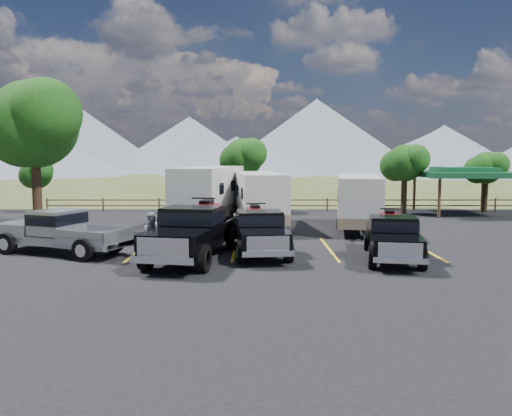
{
  "coord_description": "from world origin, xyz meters",
  "views": [
    {
      "loc": [
        -1.12,
        -16.87,
        3.96
      ],
      "look_at": [
        -1.1,
        5.82,
        1.6
      ],
      "focal_mm": 35.0,
      "sensor_mm": 36.0,
      "label": 1
    }
  ],
  "objects_px": {
    "pavilion": "(463,174)",
    "rig_left": "(194,230)",
    "trailer_center": "(259,199)",
    "rig_right": "(392,236)",
    "trailer_right": "(358,202)",
    "rig_center": "(259,230)",
    "person_b": "(153,236)",
    "trailer_left": "(209,194)",
    "pickup_silver": "(61,231)",
    "person_a": "(160,235)",
    "tree_big_nw": "(33,124)"
  },
  "relations": [
    {
      "from": "rig_center",
      "to": "rig_right",
      "type": "relative_size",
      "value": 1.04
    },
    {
      "from": "person_a",
      "to": "rig_left",
      "type": "bearing_deg",
      "value": 161.45
    },
    {
      "from": "pickup_silver",
      "to": "person_b",
      "type": "xyz_separation_m",
      "value": [
        3.97,
        -1.2,
        -0.01
      ]
    },
    {
      "from": "rig_right",
      "to": "trailer_center",
      "type": "xyz_separation_m",
      "value": [
        -5.06,
        8.73,
        0.68
      ]
    },
    {
      "from": "trailer_right",
      "to": "trailer_center",
      "type": "bearing_deg",
      "value": 175.05
    },
    {
      "from": "rig_center",
      "to": "trailer_right",
      "type": "bearing_deg",
      "value": 43.59
    },
    {
      "from": "pavilion",
      "to": "person_a",
      "type": "height_order",
      "value": "pavilion"
    },
    {
      "from": "pavilion",
      "to": "trailer_center",
      "type": "bearing_deg",
      "value": -155.79
    },
    {
      "from": "pavilion",
      "to": "person_a",
      "type": "xyz_separation_m",
      "value": [
        -17.88,
        -14.57,
        -1.89
      ]
    },
    {
      "from": "rig_center",
      "to": "trailer_right",
      "type": "distance_m",
      "value": 8.2
    },
    {
      "from": "rig_center",
      "to": "pavilion",
      "type": "bearing_deg",
      "value": 38.69
    },
    {
      "from": "rig_center",
      "to": "trailer_left",
      "type": "xyz_separation_m",
      "value": [
        -2.81,
        8.6,
        0.79
      ]
    },
    {
      "from": "rig_left",
      "to": "trailer_left",
      "type": "bearing_deg",
      "value": 101.9
    },
    {
      "from": "rig_left",
      "to": "trailer_right",
      "type": "distance_m",
      "value": 10.69
    },
    {
      "from": "trailer_left",
      "to": "person_a",
      "type": "distance_m",
      "value": 9.46
    },
    {
      "from": "pavilion",
      "to": "rig_right",
      "type": "distance_m",
      "value": 17.53
    },
    {
      "from": "rig_left",
      "to": "person_a",
      "type": "bearing_deg",
      "value": 177.95
    },
    {
      "from": "trailer_left",
      "to": "pavilion",
      "type": "bearing_deg",
      "value": 27.88
    },
    {
      "from": "rig_left",
      "to": "person_b",
      "type": "bearing_deg",
      "value": -155.79
    },
    {
      "from": "trailer_left",
      "to": "trailer_center",
      "type": "xyz_separation_m",
      "value": [
        2.86,
        -1.04,
        -0.16
      ]
    },
    {
      "from": "tree_big_nw",
      "to": "rig_right",
      "type": "bearing_deg",
      "value": -22.85
    },
    {
      "from": "rig_center",
      "to": "rig_right",
      "type": "distance_m",
      "value": 5.24
    },
    {
      "from": "rig_center",
      "to": "pickup_silver",
      "type": "xyz_separation_m",
      "value": [
        -7.97,
        -0.23,
        -0.01
      ]
    },
    {
      "from": "rig_right",
      "to": "person_b",
      "type": "height_order",
      "value": "rig_right"
    },
    {
      "from": "rig_right",
      "to": "person_a",
      "type": "relative_size",
      "value": 3.36
    },
    {
      "from": "pavilion",
      "to": "trailer_right",
      "type": "relative_size",
      "value": 0.74
    },
    {
      "from": "person_a",
      "to": "person_b",
      "type": "relative_size",
      "value": 0.93
    },
    {
      "from": "trailer_center",
      "to": "trailer_left",
      "type": "bearing_deg",
      "value": 152.5
    },
    {
      "from": "trailer_center",
      "to": "person_b",
      "type": "distance_m",
      "value": 9.88
    },
    {
      "from": "pavilion",
      "to": "pickup_silver",
      "type": "height_order",
      "value": "pavilion"
    },
    {
      "from": "trailer_center",
      "to": "trailer_right",
      "type": "xyz_separation_m",
      "value": [
        5.26,
        -1.33,
        -0.06
      ]
    },
    {
      "from": "rig_center",
      "to": "pickup_silver",
      "type": "height_order",
      "value": "rig_center"
    },
    {
      "from": "rig_right",
      "to": "trailer_center",
      "type": "relative_size",
      "value": 0.66
    },
    {
      "from": "tree_big_nw",
      "to": "person_b",
      "type": "bearing_deg",
      "value": -43.93
    },
    {
      "from": "tree_big_nw",
      "to": "rig_center",
      "type": "height_order",
      "value": "tree_big_nw"
    },
    {
      "from": "person_b",
      "to": "trailer_center",
      "type": "bearing_deg",
      "value": 29.46
    },
    {
      "from": "person_b",
      "to": "rig_left",
      "type": "bearing_deg",
      "value": -22.15
    },
    {
      "from": "rig_center",
      "to": "trailer_left",
      "type": "bearing_deg",
      "value": 102.11
    },
    {
      "from": "trailer_center",
      "to": "person_a",
      "type": "xyz_separation_m",
      "value": [
        -3.95,
        -8.31,
        -0.72
      ]
    },
    {
      "from": "pavilion",
      "to": "rig_left",
      "type": "bearing_deg",
      "value": -137.96
    },
    {
      "from": "pickup_silver",
      "to": "person_b",
      "type": "bearing_deg",
      "value": 94.53
    },
    {
      "from": "rig_center",
      "to": "rig_right",
      "type": "bearing_deg",
      "value": -18.94
    },
    {
      "from": "person_b",
      "to": "trailer_right",
      "type": "bearing_deg",
      "value": 3.18
    },
    {
      "from": "rig_center",
      "to": "pickup_silver",
      "type": "relative_size",
      "value": 0.96
    },
    {
      "from": "trailer_right",
      "to": "pavilion",
      "type": "bearing_deg",
      "value": 50.42
    },
    {
      "from": "tree_big_nw",
      "to": "pickup_silver",
      "type": "height_order",
      "value": "tree_big_nw"
    },
    {
      "from": "rig_right",
      "to": "person_a",
      "type": "xyz_separation_m",
      "value": [
        -9.01,
        0.42,
        -0.03
      ]
    },
    {
      "from": "person_b",
      "to": "person_a",
      "type": "bearing_deg",
      "value": 44.41
    },
    {
      "from": "rig_right",
      "to": "trailer_right",
      "type": "xyz_separation_m",
      "value": [
        0.2,
        7.4,
        0.62
      ]
    },
    {
      "from": "person_a",
      "to": "trailer_right",
      "type": "bearing_deg",
      "value": -149.18
    }
  ]
}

